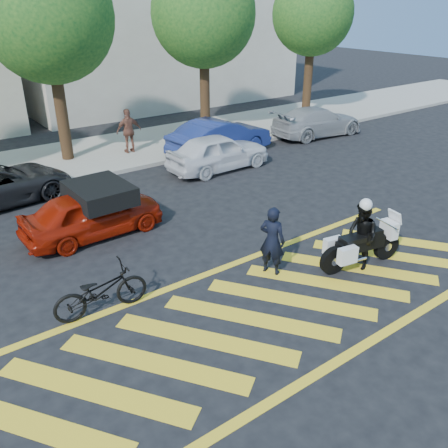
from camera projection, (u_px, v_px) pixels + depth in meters
ground at (273, 308)px, 9.86m from camera, size 90.00×90.00×0.00m
sidewalk at (69, 160)px, 18.55m from camera, size 60.00×5.00×0.15m
crosswalk at (271, 308)px, 9.84m from camera, size 12.33×4.00×0.01m
building_right at (152, 4)px, 27.54m from camera, size 16.00×8.00×11.00m
tree_center at (51, 21)px, 16.49m from camera, size 4.60×4.60×7.56m
tree_right at (205, 18)px, 19.98m from camera, size 4.40×4.40×7.41m
tree_far_right at (313, 17)px, 23.50m from camera, size 4.00×4.00×7.10m
officer_bike at (272, 241)px, 10.79m from camera, size 0.63×0.72×1.66m
bicycle at (101, 291)px, 9.51m from camera, size 1.98×0.83×1.01m
police_motorcycle at (360, 246)px, 11.17m from camera, size 2.27×0.89×1.01m
officer_moto at (362, 236)px, 11.04m from camera, size 0.75×0.88×1.62m
red_convertible at (93, 213)px, 12.61m from camera, size 3.79×1.62×1.28m
parked_mid_right at (218, 152)px, 17.49m from camera, size 3.99×1.64×1.35m
parked_right at (220, 137)px, 19.06m from camera, size 4.60×2.00×1.47m
parked_far_right at (317, 122)px, 21.83m from camera, size 4.66×2.22×1.31m
pedestrian_right at (129, 131)px, 18.88m from camera, size 1.05×0.50×1.75m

